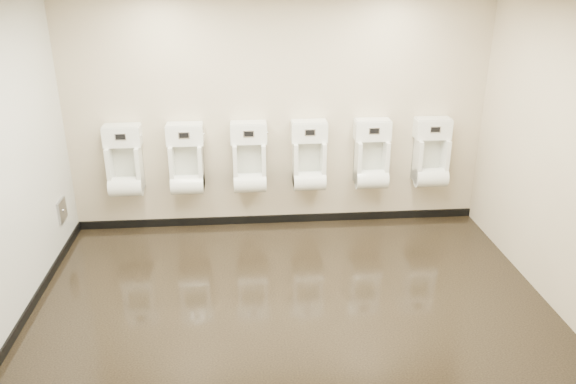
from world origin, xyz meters
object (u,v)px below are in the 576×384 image
object	(u,v)px
urinal_2	(249,162)
urinal_1	(187,164)
access_panel	(62,210)
urinal_0	(125,166)
urinal_5	(431,158)
urinal_4	(371,159)
urinal_3	(309,161)

from	to	relation	value
urinal_2	urinal_1	bearing A→B (deg)	180.00
access_panel	urinal_0	size ratio (longest dim) A/B	0.30
access_panel	urinal_0	world-z (taller)	urinal_0
access_panel	urinal_2	distance (m)	2.19
access_panel	urinal_5	distance (m)	4.38
urinal_1	urinal_4	world-z (taller)	same
urinal_0	urinal_4	xyz separation A→B (m)	(2.94, 0.00, 0.00)
urinal_2	urinal_3	bearing A→B (deg)	0.00
access_panel	urinal_4	world-z (taller)	urinal_4
urinal_0	urinal_2	xyz separation A→B (m)	(1.46, 0.00, 0.00)
urinal_2	urinal_4	xyz separation A→B (m)	(1.48, 0.00, 0.00)
urinal_1	urinal_4	size ratio (longest dim) A/B	1.00
access_panel	urinal_0	distance (m)	0.86
urinal_1	urinal_4	distance (m)	2.22
urinal_3	urinal_4	xyz separation A→B (m)	(0.76, 0.00, 0.00)
urinal_0	urinal_1	world-z (taller)	same
urinal_3	urinal_4	size ratio (longest dim) A/B	1.00
urinal_1	urinal_3	distance (m)	1.46
urinal_5	urinal_0	bearing A→B (deg)	180.00
urinal_3	urinal_0	bearing A→B (deg)	180.00
urinal_1	urinal_2	world-z (taller)	same
urinal_5	access_panel	bearing A→B (deg)	-174.68
urinal_3	access_panel	bearing A→B (deg)	-171.90
access_panel	urinal_3	xyz separation A→B (m)	(2.84, 0.40, 0.37)
access_panel	urinal_5	bearing A→B (deg)	5.32
urinal_1	urinal_4	xyz separation A→B (m)	(2.22, 0.00, 0.00)
access_panel	urinal_4	size ratio (longest dim) A/B	0.30
urinal_2	urinal_3	xyz separation A→B (m)	(0.72, 0.00, 0.00)
urinal_2	urinal_5	bearing A→B (deg)	0.00
urinal_1	urinal_3	bearing A→B (deg)	0.00
urinal_5	urinal_1	bearing A→B (deg)	180.00
access_panel	urinal_5	size ratio (longest dim) A/B	0.30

